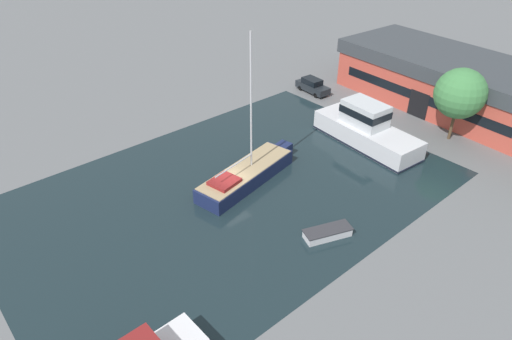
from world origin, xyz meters
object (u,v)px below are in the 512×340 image
at_px(sailboat_moored, 247,174).
at_px(motor_cruiser, 366,129).
at_px(warehouse_building, 449,81).
at_px(small_dinghy, 327,233).
at_px(quay_tree_near_building, 460,94).
at_px(parked_car, 313,86).

relative_size(sailboat_moored, motor_cruiser, 1.12).
xyz_separation_m(warehouse_building, motor_cruiser, (-0.42, -14.53, -1.39)).
bearing_deg(sailboat_moored, small_dinghy, -12.55).
bearing_deg(warehouse_building, small_dinghy, -72.91).
bearing_deg(quay_tree_near_building, parked_car, -174.14).
relative_size(warehouse_building, quay_tree_near_building, 3.48).
bearing_deg(parked_car, small_dinghy, 50.11).
bearing_deg(sailboat_moored, quay_tree_near_building, 58.64).
relative_size(quay_tree_near_building, parked_car, 1.58).
height_order(warehouse_building, parked_car, warehouse_building).
height_order(quay_tree_near_building, small_dinghy, quay_tree_near_building).
bearing_deg(small_dinghy, motor_cruiser, 138.15).
distance_m(parked_car, motor_cruiser, 13.45).
bearing_deg(quay_tree_near_building, motor_cruiser, -125.43).
relative_size(parked_car, small_dinghy, 1.21).
height_order(warehouse_building, sailboat_moored, sailboat_moored).
distance_m(warehouse_building, quay_tree_near_building, 8.92).
relative_size(warehouse_building, parked_car, 5.48).
relative_size(parked_car, sailboat_moored, 0.36).
bearing_deg(warehouse_building, parked_car, -140.68).
distance_m(parked_car, sailboat_moored, 21.20).
bearing_deg(motor_cruiser, sailboat_moored, 174.29).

